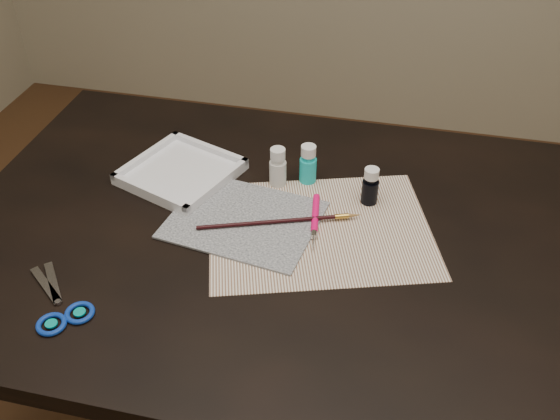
% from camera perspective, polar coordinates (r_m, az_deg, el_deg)
% --- Properties ---
extents(table, '(1.30, 0.90, 0.75)m').
position_cam_1_polar(table, '(1.50, -0.00, -12.82)').
color(table, black).
rests_on(table, ground).
extents(paper, '(0.51, 0.45, 0.00)m').
position_cam_1_polar(paper, '(1.23, 3.65, -1.75)').
color(paper, white).
rests_on(paper, table).
extents(canvas, '(0.32, 0.27, 0.00)m').
position_cam_1_polar(canvas, '(1.25, -3.31, -0.88)').
color(canvas, black).
rests_on(canvas, paper).
extents(paint_bottle_white, '(0.04, 0.04, 0.09)m').
position_cam_1_polar(paint_bottle_white, '(1.32, -0.20, 3.97)').
color(paint_bottle_white, silver).
rests_on(paint_bottle_white, table).
extents(paint_bottle_cyan, '(0.04, 0.04, 0.09)m').
position_cam_1_polar(paint_bottle_cyan, '(1.33, 2.58, 4.23)').
color(paint_bottle_cyan, '#16C9CC').
rests_on(paint_bottle_cyan, table).
extents(paint_bottle_navy, '(0.04, 0.04, 0.08)m').
position_cam_1_polar(paint_bottle_navy, '(1.28, 8.26, 2.18)').
color(paint_bottle_navy, black).
rests_on(paint_bottle_navy, table).
extents(paintbrush, '(0.31, 0.12, 0.01)m').
position_cam_1_polar(paintbrush, '(1.23, 0.01, -1.02)').
color(paintbrush, black).
rests_on(paintbrush, canvas).
extents(craft_knife, '(0.04, 0.17, 0.01)m').
position_cam_1_polar(craft_knife, '(1.23, 3.20, -1.12)').
color(craft_knife, '#FB0964').
rests_on(craft_knife, paper).
extents(scissors, '(0.22, 0.20, 0.01)m').
position_cam_1_polar(scissors, '(1.16, -20.23, -7.50)').
color(scissors, silver).
rests_on(scissors, table).
extents(palette_tray, '(0.27, 0.27, 0.03)m').
position_cam_1_polar(palette_tray, '(1.38, -9.05, 3.52)').
color(palette_tray, white).
rests_on(palette_tray, table).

